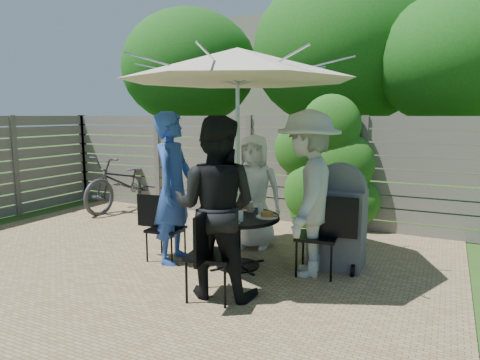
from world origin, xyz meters
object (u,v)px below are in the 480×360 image
at_px(person_front, 216,208).
at_px(glass_right, 261,209).
at_px(chair_front, 212,273).
at_px(chair_right, 318,252).
at_px(plate_right, 267,215).
at_px(plate_back, 245,207).
at_px(plate_left, 209,212).
at_px(chair_back, 256,227).
at_px(coffee_cup, 250,207).
at_px(umbrella, 238,65).
at_px(glass_left, 214,210).
at_px(glass_front, 240,215).
at_px(person_right, 307,194).
at_px(chair_left, 165,241).
at_px(syrup_jug, 234,208).
at_px(person_back, 254,192).
at_px(bicycle, 126,182).
at_px(plate_front, 229,220).
at_px(patio_table, 238,231).
at_px(bbq_grill, 338,221).
at_px(person_left, 174,188).

distance_m(person_front, glass_right, 0.99).
relative_size(chair_front, chair_right, 1.01).
bearing_deg(chair_front, plate_right, -19.90).
distance_m(plate_back, plate_left, 0.51).
relative_size(chair_back, coffee_cup, 7.16).
distance_m(umbrella, chair_back, 2.37).
bearing_deg(plate_back, person_front, -79.33).
xyz_separation_m(chair_right, glass_left, (-1.19, -0.33, 0.44)).
bearing_deg(glass_front, umbrella, 122.67).
bearing_deg(chair_back, glass_front, 2.56).
bearing_deg(plate_back, person_right, -12.78).
distance_m(chair_left, coffee_cup, 1.18).
bearing_deg(plate_right, chair_front, -99.77).
height_order(chair_front, syrup_jug, chair_front).
bearing_deg(person_back, bicycle, 149.79).
bearing_deg(glass_left, plate_left, 144.42).
height_order(plate_left, plate_front, same).
relative_size(person_back, coffee_cup, 13.28).
bearing_deg(chair_right, glass_left, 8.95).
bearing_deg(plate_front, chair_left, 170.13).
bearing_deg(plate_left, plate_back, 55.67).
height_order(person_front, bicycle, person_front).
bearing_deg(person_front, plate_left, -66.55).
bearing_deg(patio_table, coffee_cup, 76.23).
bearing_deg(bbq_grill, patio_table, -155.30).
distance_m(glass_front, bicycle, 4.23).
bearing_deg(patio_table, person_right, 10.67).
height_order(plate_left, glass_front, glass_front).
bearing_deg(person_right, glass_front, -70.30).
bearing_deg(person_right, chair_left, -90.04).
height_order(chair_front, person_front, person_front).
bearing_deg(person_back, plate_left, -113.45).
distance_m(chair_right, plate_back, 1.10).
height_order(chair_front, plate_right, chair_front).
xyz_separation_m(person_right, plate_left, (-1.17, -0.22, -0.28)).
distance_m(glass_front, syrup_jug, 0.35).
bearing_deg(plate_left, plate_right, 10.67).
bearing_deg(plate_back, plate_front, -79.33).
height_order(chair_left, coffee_cup, chair_left).
xyz_separation_m(umbrella, person_left, (-0.82, -0.15, -1.47)).
bearing_deg(chair_front, person_right, -40.13).
bearing_deg(glass_left, plate_back, 71.49).
height_order(chair_back, person_left, person_left).
bearing_deg(glass_front, syrup_jug, 128.71).
bearing_deg(syrup_jug, plate_left, -159.87).
bearing_deg(bbq_grill, person_front, -126.17).
xyz_separation_m(chair_left, person_left, (0.13, 0.02, 0.70)).
bearing_deg(patio_table, person_back, 100.67).
xyz_separation_m(patio_table, person_back, (-0.15, 0.82, 0.34)).
bearing_deg(chair_back, chair_right, 42.66).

